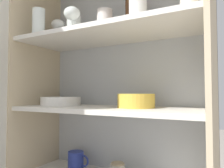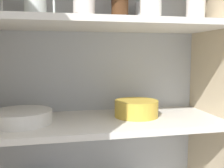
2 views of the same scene
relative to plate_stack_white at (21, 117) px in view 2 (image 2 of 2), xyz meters
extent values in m
cube|color=#B2B7BC|center=(0.27, 0.18, 0.01)|extent=(0.91, 0.02, 1.32)
cube|color=#CCB793|center=(0.72, 0.00, 0.01)|extent=(0.02, 0.37, 1.32)
cube|color=silver|center=(0.27, 0.00, -0.03)|extent=(0.87, 0.34, 0.02)
cube|color=silver|center=(0.27, 0.00, 0.31)|extent=(0.87, 0.34, 0.02)
cylinder|color=white|center=(0.44, -0.03, 0.38)|extent=(0.07, 0.07, 0.11)
cylinder|color=silver|center=(0.22, 0.07, 0.39)|extent=(0.08, 0.08, 0.14)
cylinder|color=silver|center=(0.64, 0.02, 0.38)|extent=(0.07, 0.07, 0.11)
cylinder|color=white|center=(0.05, 0.03, 0.38)|extent=(0.07, 0.07, 0.12)
cylinder|color=white|center=(0.47, 0.12, 0.37)|extent=(0.07, 0.07, 0.09)
cylinder|color=white|center=(-0.05, 0.03, 0.32)|extent=(0.06, 0.06, 0.01)
cylinder|color=white|center=(-0.05, 0.03, 0.36)|extent=(0.01, 0.01, 0.06)
cylinder|color=white|center=(0.12, -0.06, 0.32)|extent=(0.06, 0.06, 0.01)
cylinder|color=white|center=(0.12, -0.06, 0.36)|extent=(0.01, 0.01, 0.06)
cylinder|color=#4C2D19|center=(0.36, 0.09, 0.41)|extent=(0.07, 0.07, 0.19)
cylinder|color=white|center=(0.00, 0.00, -0.02)|extent=(0.20, 0.20, 0.01)
cylinder|color=white|center=(0.00, 0.00, -0.01)|extent=(0.20, 0.20, 0.01)
cylinder|color=white|center=(0.00, 0.00, 0.00)|extent=(0.20, 0.20, 0.01)
cylinder|color=white|center=(0.00, 0.00, 0.01)|extent=(0.20, 0.20, 0.01)
cylinder|color=white|center=(0.00, 0.00, 0.02)|extent=(0.20, 0.20, 0.01)
cylinder|color=gold|center=(0.41, 0.02, 0.01)|extent=(0.16, 0.16, 0.06)
torus|color=gold|center=(0.41, 0.02, 0.03)|extent=(0.16, 0.16, 0.01)
camera|label=1|loc=(0.77, -0.86, 0.04)|focal=35.00mm
camera|label=2|loc=(0.12, -0.91, 0.21)|focal=42.00mm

